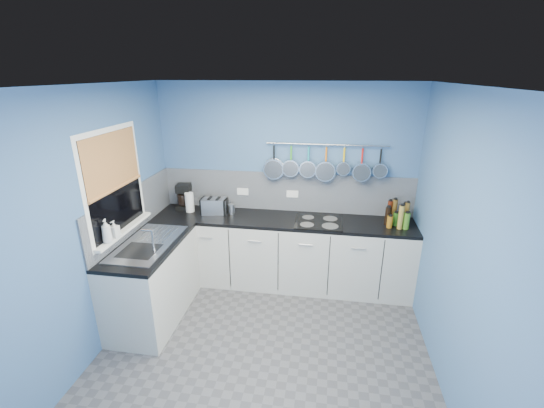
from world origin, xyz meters
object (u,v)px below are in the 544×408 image
(soap_bottle_b, at_px, (114,229))
(hob, at_px, (319,222))
(soap_bottle_a, at_px, (106,231))
(canister, at_px, (231,209))
(toaster, at_px, (214,206))
(paper_towel, at_px, (190,202))
(coffee_maker, at_px, (184,197))

(soap_bottle_b, height_order, hob, soap_bottle_b)
(soap_bottle_a, height_order, canister, soap_bottle_a)
(toaster, relative_size, hob, 0.55)
(hob, bearing_deg, soap_bottle_a, -149.78)
(toaster, xyz_separation_m, canister, (0.22, 0.02, -0.04))
(paper_towel, xyz_separation_m, hob, (1.66, -0.11, -0.12))
(coffee_maker, relative_size, toaster, 1.08)
(soap_bottle_b, distance_m, canister, 1.46)
(paper_towel, height_order, toaster, paper_towel)
(canister, bearing_deg, hob, -6.15)
(coffee_maker, distance_m, canister, 0.67)
(soap_bottle_b, xyz_separation_m, paper_towel, (0.33, 1.14, -0.11))
(paper_towel, distance_m, hob, 1.66)
(toaster, distance_m, canister, 0.22)
(soap_bottle_b, height_order, canister, soap_bottle_b)
(coffee_maker, height_order, hob, coffee_maker)
(coffee_maker, relative_size, hob, 0.59)
(paper_towel, relative_size, toaster, 0.81)
(soap_bottle_b, bearing_deg, canister, 52.69)
(soap_bottle_b, relative_size, hob, 0.31)
(paper_towel, bearing_deg, soap_bottle_a, -104.63)
(coffee_maker, xyz_separation_m, hob, (1.76, -0.19, -0.16))
(canister, bearing_deg, soap_bottle_a, -124.54)
(soap_bottle_a, xyz_separation_m, coffee_maker, (0.22, 1.35, -0.10))
(toaster, bearing_deg, soap_bottle_b, -131.07)
(paper_towel, distance_m, coffee_maker, 0.14)
(paper_towel, bearing_deg, toaster, -2.46)
(coffee_maker, bearing_deg, canister, -13.19)
(soap_bottle_a, distance_m, hob, 2.31)
(soap_bottle_a, distance_m, toaster, 1.43)
(soap_bottle_b, relative_size, paper_towel, 0.69)
(soap_bottle_b, height_order, paper_towel, soap_bottle_b)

